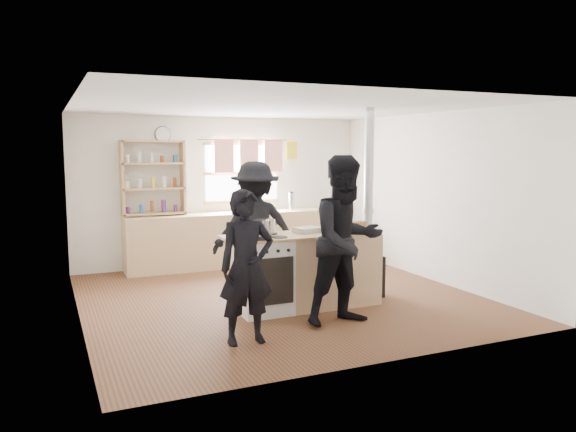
% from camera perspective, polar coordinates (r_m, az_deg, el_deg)
% --- Properties ---
extents(ground, '(5.00, 5.00, 0.01)m').
position_cam_1_polar(ground, '(7.55, -0.86, -8.30)').
color(ground, brown).
rests_on(ground, ground).
extents(back_counter, '(3.40, 0.55, 0.90)m').
position_cam_1_polar(back_counter, '(9.50, -6.09, -2.38)').
color(back_counter, '#D3B27F').
rests_on(back_counter, ground).
extents(shelving_unit, '(1.00, 0.28, 1.20)m').
position_cam_1_polar(shelving_unit, '(9.21, -13.55, 3.83)').
color(shelving_unit, tan).
rests_on(shelving_unit, back_counter).
extents(thermos, '(0.10, 0.10, 0.30)m').
position_cam_1_polar(thermos, '(9.83, 0.34, 1.50)').
color(thermos, silver).
rests_on(thermos, back_counter).
extents(cooking_island, '(1.97, 0.64, 0.93)m').
position_cam_1_polar(cooking_island, '(7.01, 1.98, -5.53)').
color(cooking_island, white).
rests_on(cooking_island, ground).
extents(skillet_greens, '(0.36, 0.36, 0.05)m').
position_cam_1_polar(skillet_greens, '(6.52, -3.15, -2.08)').
color(skillet_greens, black).
rests_on(skillet_greens, cooking_island).
extents(roast_tray, '(0.37, 0.30, 0.06)m').
position_cam_1_polar(roast_tray, '(7.01, 2.03, -1.38)').
color(roast_tray, silver).
rests_on(roast_tray, cooking_island).
extents(stockpot_stove, '(0.24, 0.24, 0.20)m').
position_cam_1_polar(stockpot_stove, '(6.90, -2.31, -1.09)').
color(stockpot_stove, '#B9B9BC').
rests_on(stockpot_stove, cooking_island).
extents(stockpot_counter, '(0.28, 0.28, 0.21)m').
position_cam_1_polar(stockpot_counter, '(7.04, 4.54, -0.89)').
color(stockpot_counter, '#B2B2B4').
rests_on(stockpot_counter, cooking_island).
extents(bread_board, '(0.33, 0.27, 0.12)m').
position_cam_1_polar(bread_board, '(7.18, 7.05, -1.11)').
color(bread_board, tan).
rests_on(bread_board, cooking_island).
extents(flue_heater, '(0.35, 0.35, 2.50)m').
position_cam_1_polar(flue_heater, '(7.56, 8.09, -3.32)').
color(flue_heater, black).
rests_on(flue_heater, ground).
extents(person_near_left, '(0.58, 0.38, 1.57)m').
position_cam_1_polar(person_near_left, '(5.68, -4.24, -5.20)').
color(person_near_left, black).
rests_on(person_near_left, ground).
extents(person_near_right, '(0.98, 0.80, 1.90)m').
position_cam_1_polar(person_near_right, '(6.29, 5.99, -2.51)').
color(person_near_right, black).
rests_on(person_near_right, ground).
extents(person_far, '(1.21, 0.76, 1.80)m').
position_cam_1_polar(person_far, '(7.62, -3.33, -1.22)').
color(person_far, black).
rests_on(person_far, ground).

